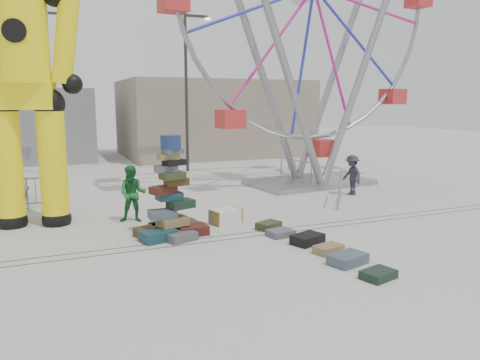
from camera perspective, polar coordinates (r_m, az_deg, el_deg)
name	(u,v)px	position (r m, az deg, el deg)	size (l,w,h in m)	color
ground	(224,248)	(11.91, -2.01, -8.25)	(90.00, 90.00, 0.00)	#9E9E99
track_line_near	(215,241)	(12.45, -3.01, -7.45)	(40.00, 0.04, 0.01)	#47443F
track_line_far	(210,237)	(12.81, -3.63, -6.96)	(40.00, 0.04, 0.01)	#47443F
building_right	(213,118)	(32.55, -3.27, 7.55)	(12.00, 8.00, 5.00)	gray
building_left	(6,125)	(32.67, -26.66, 6.03)	(10.00, 8.00, 4.40)	gray
lamp_post_right	(188,85)	(24.66, -6.37, 11.46)	(1.41, 0.25, 8.00)	#2D2D30
lamp_post_left	(40,84)	(25.60, -23.18, 10.69)	(1.41, 0.25, 8.00)	#2D2D30
suitcase_tower	(171,208)	(12.87, -8.40, -3.43)	(2.00, 1.76, 2.76)	#193F4B
crash_test_dummy	(24,75)	(14.80, -24.84, 11.55)	(3.32, 1.45, 8.31)	black
ferris_wheel	(313,14)	(21.01, 8.92, 19.34)	(12.65, 3.59, 14.72)	gray
steamer_trunk	(226,216)	(14.18, -1.76, -4.44)	(0.91, 0.52, 0.42)	silver
row_case_0	(269,226)	(13.58, 3.52, -5.56)	(0.69, 0.48, 0.21)	#333C1E
row_case_1	(280,233)	(12.93, 4.95, -6.45)	(0.68, 0.55, 0.17)	#58595F
row_case_2	(308,239)	(12.32, 8.23, -7.13)	(0.83, 0.55, 0.25)	black
row_case_3	(328,249)	(11.70, 10.73, -8.26)	(0.70, 0.45, 0.19)	olive
row_case_4	(348,259)	(11.02, 13.00, -9.35)	(0.86, 0.57, 0.24)	#465665
row_case_5	(378,274)	(10.33, 16.51, -10.97)	(0.71, 0.50, 0.18)	#192D21
barricade_dummy_c	(36,193)	(17.53, -23.63, -1.41)	(2.00, 0.10, 1.10)	gray
barricade_wheel_front	(340,189)	(17.13, 12.09, -1.05)	(2.00, 0.10, 1.10)	gray
barricade_wheel_back	(296,171)	(21.05, 6.80, 1.05)	(2.00, 0.10, 1.10)	gray
pedestrian_red	(58,192)	(15.62, -21.27, -1.36)	(0.63, 0.41, 1.71)	maroon
pedestrian_green	(133,194)	(14.58, -12.95, -1.66)	(0.84, 0.66, 1.73)	#186228
pedestrian_grey	(352,175)	(18.86, 13.49, 0.60)	(1.02, 0.59, 1.58)	#24232F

